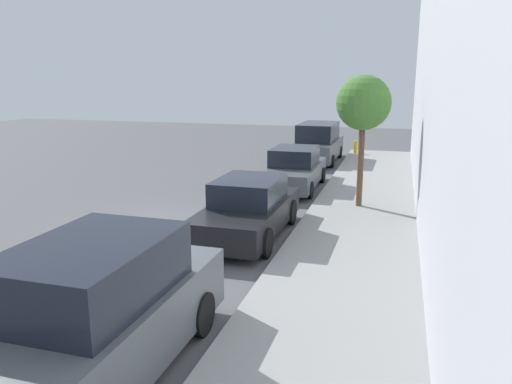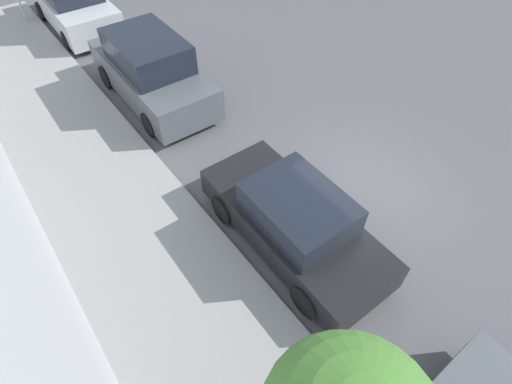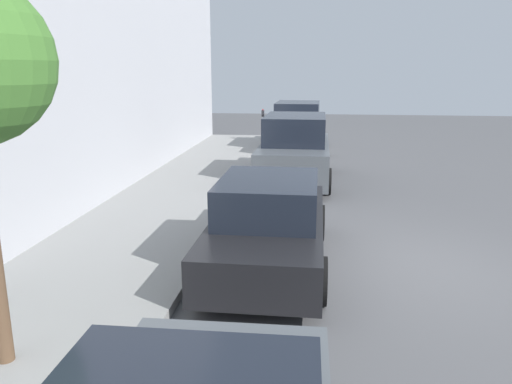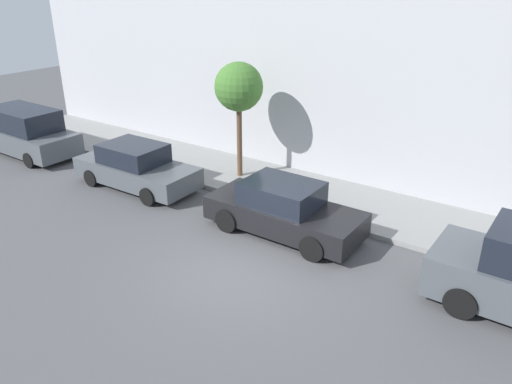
{
  "view_description": "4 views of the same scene",
  "coord_description": "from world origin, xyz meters",
  "px_view_note": "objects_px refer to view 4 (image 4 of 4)",
  "views": [
    {
      "loc": [
        6.06,
        -11.94,
        4.13
      ],
      "look_at": [
        2.32,
        0.98,
        1.0
      ],
      "focal_mm": 35.0,
      "sensor_mm": 36.0,
      "label": 1
    },
    {
      "loc": [
        6.06,
        3.72,
        7.32
      ],
      "look_at": [
        2.66,
        -0.8,
        1.0
      ],
      "focal_mm": 28.0,
      "sensor_mm": 36.0,
      "label": 2
    },
    {
      "loc": [
        1.62,
        8.13,
        3.27
      ],
      "look_at": [
        2.71,
        -1.03,
        1.0
      ],
      "focal_mm": 35.0,
      "sensor_mm": 36.0,
      "label": 3
    },
    {
      "loc": [
        -8.52,
        -6.46,
        6.86
      ],
      "look_at": [
        2.43,
        1.13,
        1.0
      ],
      "focal_mm": 35.0,
      "sensor_mm": 36.0,
      "label": 4
    }
  ],
  "objects_px": {
    "parked_sedan_fourth": "(136,167)",
    "street_tree": "(239,88)",
    "parked_sedan_third": "(283,210)",
    "fire_hydrant": "(32,124)",
    "parked_minivan_fifth": "(25,132)"
  },
  "relations": [
    {
      "from": "parked_minivan_fifth",
      "to": "fire_hydrant",
      "type": "bearing_deg",
      "value": 53.76
    },
    {
      "from": "street_tree",
      "to": "fire_hydrant",
      "type": "xyz_separation_m",
      "value": [
        -1.1,
        11.08,
        -2.82
      ]
    },
    {
      "from": "parked_sedan_fourth",
      "to": "street_tree",
      "type": "relative_size",
      "value": 1.12
    },
    {
      "from": "fire_hydrant",
      "to": "parked_minivan_fifth",
      "type": "bearing_deg",
      "value": -126.24
    },
    {
      "from": "parked_sedan_fourth",
      "to": "street_tree",
      "type": "xyz_separation_m",
      "value": [
        2.62,
        -2.51,
        2.59
      ]
    },
    {
      "from": "parked_sedan_third",
      "to": "parked_minivan_fifth",
      "type": "bearing_deg",
      "value": 90.72
    },
    {
      "from": "parked_sedan_fourth",
      "to": "parked_sedan_third",
      "type": "bearing_deg",
      "value": -89.72
    },
    {
      "from": "parked_sedan_fourth",
      "to": "street_tree",
      "type": "height_order",
      "value": "street_tree"
    },
    {
      "from": "parked_minivan_fifth",
      "to": "fire_hydrant",
      "type": "height_order",
      "value": "parked_minivan_fifth"
    },
    {
      "from": "parked_sedan_third",
      "to": "parked_minivan_fifth",
      "type": "xyz_separation_m",
      "value": [
        -0.15,
        12.28,
        0.2
      ]
    },
    {
      "from": "parked_sedan_third",
      "to": "street_tree",
      "type": "xyz_separation_m",
      "value": [
        2.59,
        3.45,
        2.59
      ]
    },
    {
      "from": "parked_sedan_third",
      "to": "street_tree",
      "type": "bearing_deg",
      "value": 53.1
    },
    {
      "from": "parked_sedan_third",
      "to": "parked_sedan_fourth",
      "type": "bearing_deg",
      "value": 90.28
    },
    {
      "from": "parked_sedan_third",
      "to": "fire_hydrant",
      "type": "bearing_deg",
      "value": 84.12
    },
    {
      "from": "parked_minivan_fifth",
      "to": "street_tree",
      "type": "bearing_deg",
      "value": -72.72
    }
  ]
}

